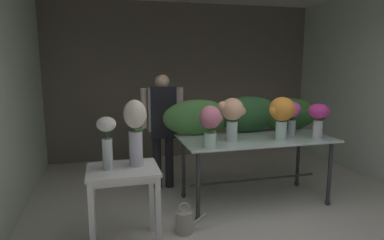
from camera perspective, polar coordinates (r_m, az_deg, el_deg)
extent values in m
plane|color=beige|center=(4.84, 4.14, -11.85)|extent=(8.55, 8.55, 0.00)
cube|color=#706656|center=(6.37, -1.40, 6.63)|extent=(5.10, 0.12, 2.85)
cube|color=silver|center=(4.40, -28.99, 3.88)|extent=(0.12, 4.01, 2.85)
cube|color=silver|center=(5.87, 28.74, 5.12)|extent=(0.12, 4.01, 2.85)
cube|color=silver|center=(4.30, 10.82, -3.10)|extent=(1.91, 0.91, 0.02)
cylinder|color=#38383D|center=(3.81, 1.05, -11.31)|extent=(0.05, 0.05, 0.83)
sphere|color=#38383D|center=(3.97, 1.03, -16.49)|extent=(0.07, 0.07, 0.07)
cylinder|color=#38383D|center=(4.56, 22.46, -8.47)|extent=(0.05, 0.05, 0.83)
sphere|color=#38383D|center=(4.69, 22.14, -12.94)|extent=(0.07, 0.07, 0.07)
cylinder|color=#38383D|center=(4.46, -1.46, -8.12)|extent=(0.05, 0.05, 0.83)
sphere|color=#38383D|center=(4.59, -1.44, -12.69)|extent=(0.07, 0.07, 0.07)
cylinder|color=#38383D|center=(5.11, 17.68, -6.22)|extent=(0.05, 0.05, 0.83)
sphere|color=#38383D|center=(5.23, 17.46, -10.27)|extent=(0.07, 0.07, 0.07)
cylinder|color=#38383D|center=(4.45, 10.59, -10.00)|extent=(1.71, 0.03, 0.03)
cube|color=white|center=(3.28, -11.74, -8.33)|extent=(0.67, 0.55, 0.03)
cube|color=white|center=(3.29, -11.71, -9.07)|extent=(0.61, 0.49, 0.06)
cube|color=white|center=(3.21, -16.73, -16.61)|extent=(0.05, 0.05, 0.77)
cube|color=white|center=(3.24, -5.80, -15.99)|extent=(0.05, 0.05, 0.77)
cube|color=white|center=(3.64, -16.51, -13.37)|extent=(0.05, 0.05, 0.77)
cube|color=white|center=(3.66, -6.99, -12.86)|extent=(0.05, 0.05, 0.77)
cylinder|color=#232328|center=(4.80, -6.00, -6.71)|extent=(0.12, 0.12, 0.85)
cylinder|color=#232328|center=(4.83, -3.91, -6.58)|extent=(0.12, 0.12, 0.85)
cube|color=#999EA8|center=(4.66, -5.08, 1.88)|extent=(0.42, 0.22, 0.59)
cube|color=black|center=(4.55, -4.83, 1.19)|extent=(0.35, 0.02, 0.71)
cylinder|color=beige|center=(4.62, -8.19, 2.02)|extent=(0.09, 0.09, 0.55)
cylinder|color=beige|center=(4.71, -2.04, 2.26)|extent=(0.09, 0.09, 0.55)
sphere|color=beige|center=(4.62, -5.16, 6.63)|extent=(0.20, 0.20, 0.20)
ellipsoid|color=brown|center=(4.64, -5.21, 7.45)|extent=(0.15, 0.15, 0.09)
ellipsoid|color=#477F3D|center=(4.32, 0.88, 0.44)|extent=(0.91, 0.20, 0.47)
ellipsoid|color=#28562D|center=(4.56, 9.61, 0.97)|extent=(0.89, 0.27, 0.49)
ellipsoid|color=#2D6028|center=(4.84, 16.05, 0.97)|extent=(0.97, 0.25, 0.45)
cylinder|color=silver|center=(4.22, 14.98, -1.75)|extent=(0.13, 0.13, 0.23)
cylinder|color=#9EBCB2|center=(4.23, 14.94, -2.61)|extent=(0.12, 0.12, 0.10)
cylinder|color=#477F3D|center=(4.22, 15.20, -1.26)|extent=(0.01, 0.01, 0.28)
cylinder|color=#477F3D|center=(4.24, 14.87, -1.20)|extent=(0.01, 0.01, 0.28)
cylinder|color=#477F3D|center=(4.20, 14.67, -1.29)|extent=(0.01, 0.01, 0.28)
cylinder|color=#477F3D|center=(4.19, 15.33, -1.36)|extent=(0.01, 0.01, 0.28)
ellipsoid|color=orange|center=(4.18, 15.14, 1.82)|extent=(0.31, 0.31, 0.29)
sphere|color=orange|center=(4.09, 13.81, 1.53)|extent=(0.11, 0.11, 0.11)
sphere|color=orange|center=(4.22, 16.26, 1.51)|extent=(0.09, 0.09, 0.09)
ellipsoid|color=#28562D|center=(4.21, 15.18, 0.09)|extent=(0.09, 0.10, 0.03)
cylinder|color=silver|center=(3.71, 3.11, -3.49)|extent=(0.14, 0.14, 0.17)
cylinder|color=#9EBCB2|center=(3.72, 3.10, -4.21)|extent=(0.13, 0.13, 0.07)
cylinder|color=#477F3D|center=(3.70, 3.63, -2.68)|extent=(0.01, 0.01, 0.26)
cylinder|color=#477F3D|center=(3.73, 2.87, -2.57)|extent=(0.01, 0.01, 0.26)
cylinder|color=#477F3D|center=(3.68, 2.70, -2.73)|extent=(0.01, 0.01, 0.26)
cylinder|color=#477F3D|center=(3.68, 3.20, -2.74)|extent=(0.01, 0.01, 0.26)
ellipsoid|color=pink|center=(3.66, 3.15, 0.47)|extent=(0.24, 0.24, 0.26)
sphere|color=pink|center=(3.65, 2.20, 0.32)|extent=(0.10, 0.10, 0.10)
sphere|color=pink|center=(3.69, 4.53, 0.22)|extent=(0.10, 0.10, 0.10)
ellipsoid|color=#387033|center=(3.66, 3.61, -1.97)|extent=(0.11, 0.09, 0.03)
cylinder|color=silver|center=(4.43, 20.69, -1.53)|extent=(0.12, 0.12, 0.23)
cylinder|color=#9EBCB2|center=(4.44, 20.63, -2.35)|extent=(0.11, 0.11, 0.10)
cylinder|color=#2D6028|center=(4.44, 21.06, -1.06)|extent=(0.01, 0.01, 0.28)
cylinder|color=#2D6028|center=(4.43, 20.34, -1.03)|extent=(0.01, 0.01, 0.28)
cylinder|color=#2D6028|center=(4.40, 20.78, -1.14)|extent=(0.01, 0.01, 0.28)
ellipsoid|color=#D1338E|center=(4.39, 20.87, 1.44)|extent=(0.25, 0.25, 0.18)
sphere|color=#D1338E|center=(4.38, 19.97, 1.19)|extent=(0.08, 0.08, 0.08)
sphere|color=#D1338E|center=(4.47, 21.68, 1.23)|extent=(0.08, 0.08, 0.08)
ellipsoid|color=#387033|center=(4.42, 21.24, 0.21)|extent=(0.11, 0.07, 0.03)
cylinder|color=silver|center=(4.56, 16.67, -1.23)|extent=(0.10, 0.10, 0.19)
cylinder|color=#9EBCB2|center=(4.57, 16.64, -1.89)|extent=(0.09, 0.09, 0.08)
cylinder|color=#2D6028|center=(4.56, 17.03, -0.65)|extent=(0.01, 0.01, 0.27)
cylinder|color=#2D6028|center=(4.56, 16.55, -0.62)|extent=(0.01, 0.01, 0.27)
cylinder|color=#2D6028|center=(4.54, 16.71, -0.69)|extent=(0.01, 0.01, 0.27)
ellipsoid|color=#E54C9E|center=(4.52, 16.82, 1.76)|extent=(0.21, 0.21, 0.20)
sphere|color=#E54C9E|center=(4.50, 16.04, 1.79)|extent=(0.06, 0.06, 0.06)
sphere|color=#E54C9E|center=(4.55, 17.48, 1.69)|extent=(0.08, 0.08, 0.08)
ellipsoid|color=#2D6028|center=(4.55, 17.05, 0.21)|extent=(0.11, 0.08, 0.03)
cylinder|color=silver|center=(4.05, 6.83, -1.93)|extent=(0.13, 0.13, 0.24)
cylinder|color=#9EBCB2|center=(4.06, 6.81, -2.85)|extent=(0.12, 0.12, 0.10)
cylinder|color=#28562D|center=(4.04, 7.14, -1.38)|extent=(0.01, 0.01, 0.30)
cylinder|color=#28562D|center=(4.05, 6.63, -1.35)|extent=(0.01, 0.01, 0.30)
cylinder|color=#28562D|center=(4.02, 6.77, -1.43)|extent=(0.01, 0.01, 0.30)
ellipsoid|color=#F4B78E|center=(4.00, 6.91, 1.84)|extent=(0.27, 0.27, 0.27)
sphere|color=#F4B78E|center=(3.97, 5.27, 2.38)|extent=(0.12, 0.12, 0.12)
sphere|color=#F4B78E|center=(4.06, 8.46, 1.53)|extent=(0.11, 0.11, 0.11)
ellipsoid|color=#28562D|center=(4.04, 6.61, 0.07)|extent=(0.11, 0.08, 0.03)
cylinder|color=silver|center=(3.23, -14.24, -5.69)|extent=(0.10, 0.10, 0.30)
cylinder|color=#9EBCB2|center=(3.25, -14.17, -7.10)|extent=(0.09, 0.09, 0.12)
cylinder|color=#28562D|center=(3.21, -13.98, -4.75)|extent=(0.01, 0.01, 0.38)
cylinder|color=#28562D|center=(3.23, -14.45, -4.73)|extent=(0.01, 0.01, 0.38)
cylinder|color=#28562D|center=(3.20, -14.38, -4.85)|extent=(0.01, 0.01, 0.38)
ellipsoid|color=white|center=(3.16, -14.46, -0.69)|extent=(0.18, 0.18, 0.14)
cylinder|color=silver|center=(3.29, -9.57, -4.85)|extent=(0.13, 0.13, 0.34)
cylinder|color=#9EBCB2|center=(3.31, -9.52, -6.44)|extent=(0.12, 0.12, 0.14)
cylinder|color=#477F3D|center=(3.27, -9.01, -4.03)|extent=(0.01, 0.01, 0.42)
cylinder|color=#477F3D|center=(3.31, -9.59, -3.89)|extent=(0.01, 0.01, 0.42)
cylinder|color=#477F3D|center=(3.27, -10.06, -4.04)|extent=(0.01, 0.01, 0.42)
cylinder|color=#477F3D|center=(3.24, -9.43, -4.16)|extent=(0.01, 0.01, 0.42)
ellipsoid|color=silver|center=(3.22, -9.74, 1.01)|extent=(0.22, 0.22, 0.27)
sphere|color=silver|center=(3.19, -10.94, 1.43)|extent=(0.08, 0.08, 0.08)
sphere|color=silver|center=(3.22, -8.57, 0.68)|extent=(0.10, 0.10, 0.10)
ellipsoid|color=#477F3D|center=(3.24, -8.98, -1.61)|extent=(0.11, 0.08, 0.03)
cylinder|color=#B7B2A8|center=(3.69, -1.36, -17.06)|extent=(0.18, 0.18, 0.24)
cylinder|color=#B7B2A8|center=(3.72, 1.30, -16.59)|extent=(0.18, 0.04, 0.14)
torus|color=#B7B2A8|center=(3.62, -1.37, -14.80)|extent=(0.13, 0.02, 0.13)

